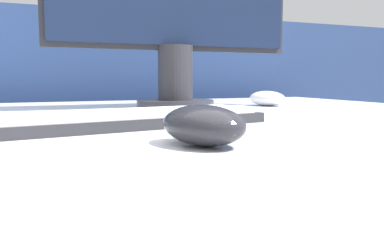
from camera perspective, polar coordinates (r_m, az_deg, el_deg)
The scene contains 4 objects.
partition_panel at distance 1.42m, azimuth -17.11°, elevation -4.85°, with size 5.00×0.03×1.03m.
computer_mouse_near at distance 0.41m, azimuth 1.66°, elevation -0.78°, with size 0.10×0.13×0.04m.
keyboard at distance 0.58m, azimuth -10.54°, elevation 0.13°, with size 0.47×0.19×0.02m.
computer_mouse_far at distance 1.03m, azimuth 11.35°, elevation 3.26°, with size 0.10×0.13×0.04m.
Camera 1 is at (-0.10, -0.68, 0.78)m, focal length 35.00 mm.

